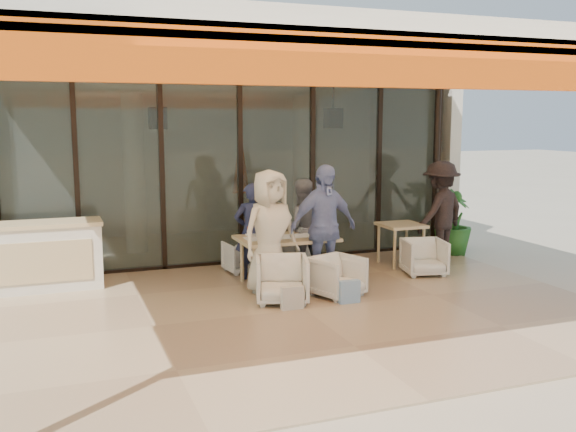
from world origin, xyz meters
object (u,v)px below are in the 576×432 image
Objects in this scene: diner_cream at (270,233)px; diner_periwinkle at (323,227)px; dining_table at (286,241)px; chair_near_left at (282,277)px; diner_grey at (301,227)px; chair_near_right at (337,275)px; diner_navy at (252,232)px; side_chair at (424,256)px; standing_woman at (440,212)px; chair_far_left at (243,255)px; side_table at (401,230)px; host_counter at (38,256)px; chair_far_right at (290,247)px; potted_palm at (453,221)px.

diner_periwinkle is at bearing -14.82° from diner_cream.
dining_table is 1.09m from chair_near_left.
diner_periwinkle reaches higher than diner_grey.
chair_near_right is 0.43× the size of diner_navy.
chair_near_left is at bearing 158.92° from chair_near_right.
side_chair is 0.37× the size of standing_woman.
chair_near_left reaches higher than chair_far_left.
diner_grey is at bearing 82.25° from diner_periwinkle.
side_table reaches higher than chair_near_left.
chair_far_left is at bearing 113.70° from dining_table.
diner_cream is 2.78m from side_chair.
host_counter is 5.90m from side_table.
standing_woman is (2.72, 1.00, -0.04)m from diner_periwinkle.
diner_cream is at bearing 172.25° from diner_periwinkle.
host_counter is at bearing -5.41° from chair_far_left.
diner_cream is (-0.84, 0.50, 0.58)m from chair_near_right.
chair_far_right is 0.40× the size of diner_cream.
side_chair is (2.30, -0.28, -0.35)m from dining_table.
potted_palm is (1.39, 0.49, 0.01)m from side_table.
standing_woman is at bearing 9.91° from dining_table.
diner_grey reaches higher than host_counter.
host_counter is 7.27m from potted_palm.
chair_far_right is 0.47× the size of diner_grey.
diner_grey is at bearing 32.15° from diner_cream.
chair_near_right is 0.36× the size of diner_cream.
standing_woman reaches higher than diner_navy.
dining_table is 2.35m from side_chair.
diner_grey is at bearing 172.26° from side_chair.
potted_palm reaches higher than chair_far_left.
diner_grey is (0.00, -0.50, 0.42)m from chair_far_right.
host_counter is 3.69m from dining_table.
diner_navy is at bearing 125.28° from diner_periwinkle.
diner_cream is at bearing 90.35° from diner_navy.
diner_cream is at bearing -22.90° from host_counter.
side_chair is 1.89m from potted_palm.
chair_near_right is at bearing 93.69° from diner_grey.
diner_periwinkle is (0.00, -1.40, 0.57)m from chair_far_right.
chair_near_right is 0.79m from diner_periwinkle.
diner_cream is (-0.41, -0.46, 0.23)m from dining_table.
chair_near_right is 0.37× the size of standing_woman.
diner_periwinkle is (0.84, -0.90, 0.16)m from diner_navy.
host_counter is at bearing 142.28° from diner_cream.
diner_navy is 0.82× the size of diner_periwinkle.
chair_far_right is at bearing -86.31° from diner_grey.
diner_periwinkle is at bearing 93.69° from diner_grey.
diner_periwinkle is (0.00, -0.90, 0.15)m from diner_grey.
chair_near_left reaches higher than chair_near_right.
side_chair is at bearing -11.11° from diner_cream.
diner_cream is at bearing -161.17° from side_table.
dining_table is at bearing 83.57° from chair_near_left.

